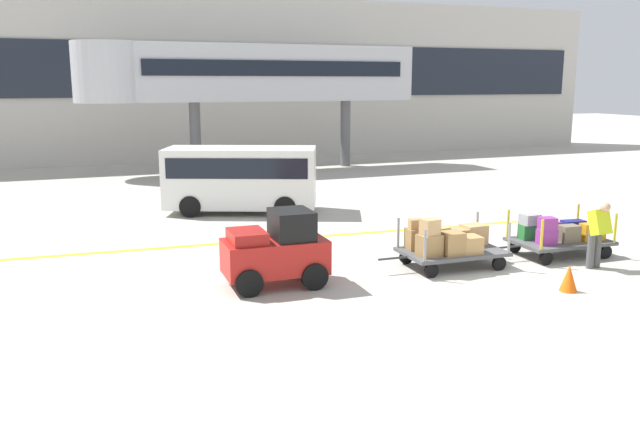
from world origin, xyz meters
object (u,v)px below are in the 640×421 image
object	(u,v)px
baggage_cart_lead	(448,243)
baggage_cart_middle	(559,235)
baggage_tug	(276,250)
baggage_handler	(598,232)
safety_cone_near	(569,278)
shuttle_van	(241,174)

from	to	relation	value
baggage_cart_lead	baggage_cart_middle	world-z (taller)	baggage_cart_lead
baggage_tug	baggage_handler	bearing A→B (deg)	-11.54
baggage_tug	safety_cone_near	bearing A→B (deg)	-25.12
shuttle_van	baggage_tug	bearing A→B (deg)	-99.51
baggage_cart_middle	safety_cone_near	world-z (taller)	baggage_cart_middle
baggage_tug	shuttle_van	world-z (taller)	shuttle_van
baggage_tug	baggage_cart_lead	world-z (taller)	baggage_tug
baggage_cart_lead	shuttle_van	distance (m)	8.52
baggage_handler	shuttle_van	size ratio (longest dim) A/B	0.30
shuttle_van	baggage_cart_lead	bearing A→B (deg)	-71.13
baggage_tug	baggage_cart_lead	distance (m)	4.08
baggage_tug	baggage_cart_middle	world-z (taller)	baggage_tug
baggage_cart_lead	shuttle_van	xyz separation A→B (m)	(-2.75, 8.03, 0.66)
baggage_cart_lead	baggage_cart_middle	size ratio (longest dim) A/B	1.00
baggage_handler	baggage_cart_lead	bearing A→B (deg)	155.93
baggage_tug	safety_cone_near	distance (m)	5.97
baggage_cart_lead	baggage_cart_middle	xyz separation A→B (m)	(3.05, -0.14, -0.06)
baggage_cart_lead	baggage_handler	xyz separation A→B (m)	(3.05, -1.36, 0.29)
baggage_cart_middle	baggage_handler	bearing A→B (deg)	-90.23
baggage_tug	shuttle_van	size ratio (longest dim) A/B	0.41
baggage_cart_middle	safety_cone_near	distance (m)	2.89
safety_cone_near	baggage_cart_middle	bearing A→B (deg)	52.79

